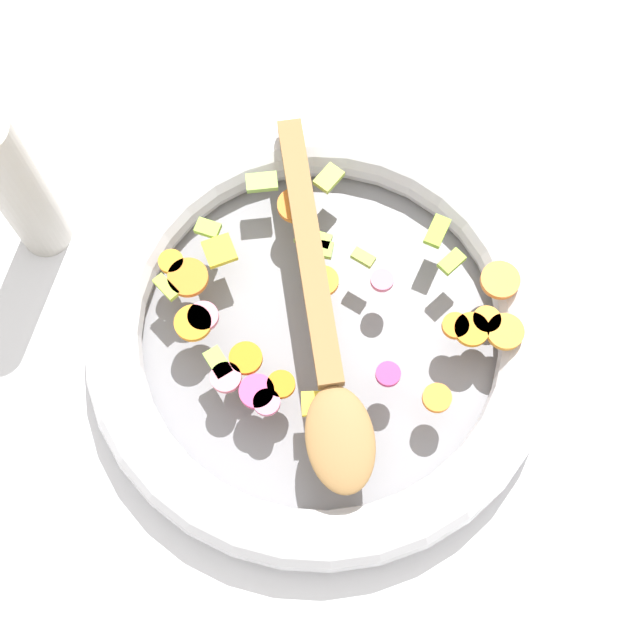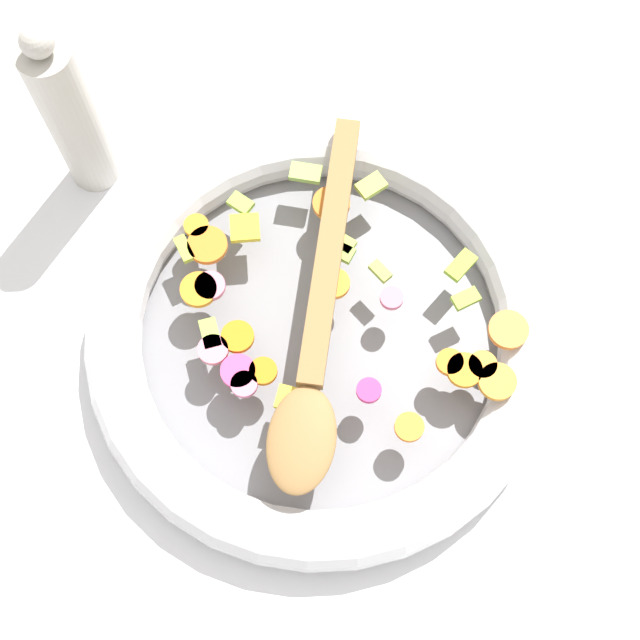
{
  "view_description": "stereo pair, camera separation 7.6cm",
  "coord_description": "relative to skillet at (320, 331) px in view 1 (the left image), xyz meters",
  "views": [
    {
      "loc": [
        -0.11,
        -0.24,
        0.76
      ],
      "look_at": [
        0.0,
        0.0,
        0.05
      ],
      "focal_mm": 50.0,
      "sensor_mm": 36.0,
      "label": 1
    },
    {
      "loc": [
        -0.04,
        -0.26,
        0.76
      ],
      "look_at": [
        0.0,
        0.0,
        0.05
      ],
      "focal_mm": 50.0,
      "sensor_mm": 36.0,
      "label": 2
    }
  ],
  "objects": [
    {
      "name": "ground_plane",
      "position": [
        0.0,
        0.0,
        -0.02
      ],
      "size": [
        4.0,
        4.0,
        0.0
      ],
      "primitive_type": "plane",
      "color": "silver"
    },
    {
      "name": "skillet",
      "position": [
        0.0,
        0.0,
        0.0
      ],
      "size": [
        0.41,
        0.41,
        0.05
      ],
      "color": "slate",
      "rests_on": "ground_plane"
    },
    {
      "name": "chopped_vegetables",
      "position": [
        0.01,
        0.01,
        0.03
      ],
      "size": [
        0.3,
        0.27,
        0.01
      ],
      "color": "orange",
      "rests_on": "skillet"
    },
    {
      "name": "wooden_spoon",
      "position": [
        -0.01,
        -0.02,
        0.04
      ],
      "size": [
        0.13,
        0.34,
        0.01
      ],
      "color": "olive",
      "rests_on": "chopped_vegetables"
    },
    {
      "name": "pepper_mill",
      "position": [
        -0.19,
        0.2,
        0.08
      ],
      "size": [
        0.05,
        0.05,
        0.21
      ],
      "color": "#B2ADA3",
      "rests_on": "ground_plane"
    }
  ]
}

